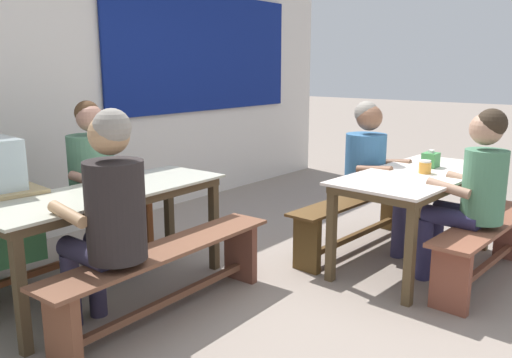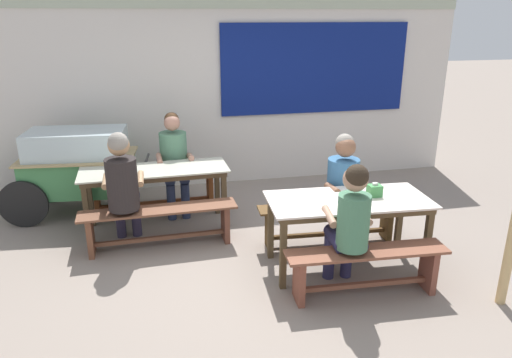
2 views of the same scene
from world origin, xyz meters
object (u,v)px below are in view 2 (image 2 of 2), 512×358
person_right_near_table (345,184)px  condiment_jar (351,196)px  bench_far_front (160,221)px  tissue_box (375,190)px  dining_table_far (155,175)px  bench_far_back (155,189)px  person_left_back_turned (123,183)px  person_center_facing (174,156)px  bench_near_back (329,219)px  bench_near_front (366,265)px  dining_table_near (348,206)px  food_cart (77,164)px  person_near_front (350,220)px

person_right_near_table → condiment_jar: size_ratio=12.50×
bench_far_front → tissue_box: size_ratio=12.20×
dining_table_far → bench_far_front: bearing=-88.2°
bench_far_back → person_left_back_turned: bearing=-107.3°
dining_table_far → person_center_facing: size_ratio=1.34×
bench_far_back → bench_near_back: (1.92, -1.41, -0.00)m
tissue_box → bench_near_back: bearing=115.2°
bench_far_back → bench_near_front: 3.12m
dining_table_near → person_right_near_table: 0.50m
bench_far_front → person_center_facing: 1.16m
dining_table_near → tissue_box: (0.28, 0.01, 0.14)m
bench_near_front → person_right_near_table: bearing=79.3°
dining_table_far → person_right_near_table: size_ratio=1.37×
food_cart → person_right_near_table: size_ratio=1.44×
bench_far_back → condiment_jar: 2.80m
dining_table_near → food_cart: food_cart is taller
bench_near_front → person_center_facing: 2.95m
person_right_near_table → person_center_facing: size_ratio=0.97×
person_left_back_turned → dining_table_far: bearing=55.2°
bench_near_back → person_right_near_table: (0.13, -0.08, 0.44)m
food_cart → condiment_jar: bearing=-37.0°
person_left_back_turned → bench_far_back: bearing=72.7°
food_cart → person_center_facing: (1.23, -0.20, 0.08)m
dining_table_far → bench_near_back: size_ratio=1.07×
person_near_front → person_right_near_table: 0.99m
bench_near_back → food_cart: (-2.87, 1.55, 0.37)m
person_near_front → person_right_near_table: (0.34, 0.93, -0.01)m
person_near_front → condiment_jar: (0.18, 0.42, 0.06)m
dining_table_far → bench_far_front: (0.02, -0.55, -0.36)m
dining_table_far → bench_near_front: bearing=-46.7°
dining_table_near → tissue_box: 0.31m
dining_table_near → tissue_box: tissue_box is taller
bench_far_front → food_cart: food_cart is taller
dining_table_far → person_center_facing: bearing=62.1°
dining_table_far → bench_far_back: 0.66m
bench_far_front → person_center_facing: size_ratio=1.32×
person_near_front → person_center_facing: bearing=121.2°
person_right_near_table → person_center_facing: 2.28m
food_cart → condiment_jar: food_cart is taller
dining_table_far → bench_far_front: size_ratio=1.01×
bench_far_back → bench_far_front: 1.10m
dining_table_far → dining_table_near: same height
food_cart → person_right_near_table: 3.42m
bench_far_back → tissue_box: 2.96m
dining_table_far → bench_near_front: 2.71m
dining_table_near → person_center_facing: person_center_facing is taller
dining_table_near → bench_far_back: size_ratio=0.96×
person_center_facing → tissue_box: 2.68m
bench_far_back → dining_table_far: bearing=-88.2°
dining_table_near → person_center_facing: bearing=130.2°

